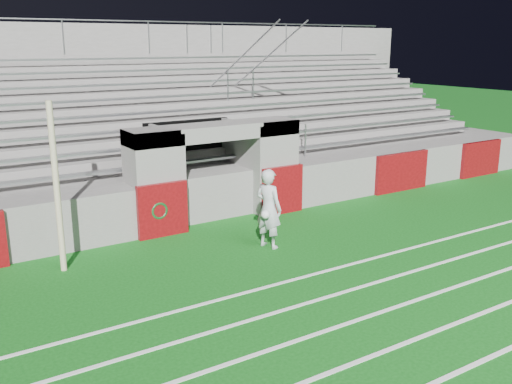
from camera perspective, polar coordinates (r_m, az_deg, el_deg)
ground at (r=12.84m, az=3.60°, el=-6.61°), size 90.00×90.00×0.00m
field_post at (r=12.29m, az=-19.31°, el=0.34°), size 0.13×0.13×3.57m
field_markings at (r=9.67m, az=21.99°, el=-15.26°), size 28.00×8.09×0.01m
stadium_structure at (r=19.23m, az=-10.49°, el=5.00°), size 26.00×8.48×5.42m
goalkeeper_with_ball at (r=13.20m, az=1.26°, el=-1.67°), size 0.68×0.80×1.88m
hose_coil at (r=14.16m, az=-9.70°, el=-1.83°), size 0.57×0.15×0.57m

